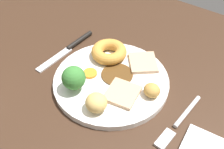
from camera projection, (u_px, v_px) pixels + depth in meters
dining_table at (102, 84)px, 62.55cm from camera, size 120.00×84.00×3.60cm
dinner_plate at (112, 80)px, 59.88cm from camera, size 25.29×25.29×1.40cm
gravy_pool at (117, 74)px, 59.92cm from camera, size 7.09×7.09×0.30cm
meat_slice_main at (122, 93)px, 55.61cm from camera, size 7.34×7.58×0.80cm
meat_slice_under at (143, 63)px, 62.36cm from camera, size 9.02×9.10×0.80cm
yorkshire_pudding at (109, 52)px, 63.65cm from camera, size 8.37×8.37×2.70cm
roast_potato_left at (152, 90)px, 54.88cm from camera, size 4.12×3.97×2.77cm
roast_potato_right at (96, 103)px, 51.98cm from camera, size 5.80×5.76×3.71cm
carrot_coin_front at (90, 73)px, 60.03cm from camera, size 3.14×3.14×0.52cm
broccoli_floret at (74, 78)px, 54.97cm from camera, size 4.98×4.98×5.64cm
fork at (179, 122)px, 52.19cm from camera, size 2.58×15.32×0.90cm
knife at (71, 47)px, 68.57cm from camera, size 2.15×18.54×1.20cm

